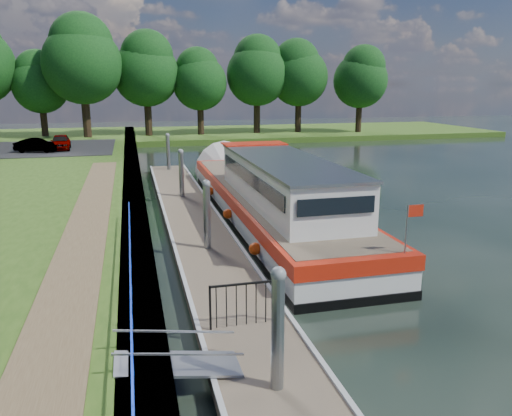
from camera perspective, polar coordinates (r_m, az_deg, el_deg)
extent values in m
plane|color=black|center=(11.17, 1.62, -20.11)|extent=(160.00, 160.00, 0.00)
cube|color=#473D2D|center=(24.61, -13.74, -0.25)|extent=(1.10, 90.00, 0.78)
cube|color=#2F5117|center=(62.89, -0.72, 8.53)|extent=(60.00, 18.00, 0.60)
cube|color=brown|center=(17.85, -19.45, -4.67)|extent=(1.60, 40.00, 0.05)
cube|color=black|center=(47.96, -24.35, 6.21)|extent=(14.00, 12.00, 0.06)
cube|color=#0C2DBF|center=(12.82, -14.16, -8.39)|extent=(0.04, 18.00, 0.04)
cube|color=#0C2DBF|center=(12.96, -14.07, -9.82)|extent=(0.03, 18.00, 0.03)
cylinder|color=#0C2DBF|center=(10.27, -13.92, -16.42)|extent=(0.04, 0.04, 0.72)
cylinder|color=#0C2DBF|center=(12.04, -14.03, -11.66)|extent=(0.04, 0.04, 0.72)
cylinder|color=#0C2DBF|center=(13.88, -14.10, -8.15)|extent=(0.04, 0.04, 0.72)
cylinder|color=#0C2DBF|center=(15.75, -14.16, -5.46)|extent=(0.04, 0.04, 0.72)
cylinder|color=#0C2DBF|center=(17.66, -14.21, -3.35)|extent=(0.04, 0.04, 0.72)
cylinder|color=#0C2DBF|center=(19.58, -14.24, -1.65)|extent=(0.04, 0.04, 0.72)
cylinder|color=#0C2DBF|center=(21.52, -14.27, -0.25)|extent=(0.04, 0.04, 0.72)
cube|color=brown|center=(22.84, -7.25, -1.32)|extent=(2.50, 30.00, 0.24)
cube|color=#9EA0A3|center=(11.96, 0.26, -17.32)|extent=(2.30, 5.00, 0.30)
cube|color=#9EA0A3|center=(19.11, -5.74, -5.06)|extent=(2.30, 5.00, 0.30)
cube|color=#9EA0A3|center=(26.75, -8.29, 0.40)|extent=(2.30, 5.00, 0.30)
cube|color=#9EA0A3|center=(34.55, -9.70, 3.42)|extent=(2.30, 5.00, 0.30)
cube|color=#9EA0A3|center=(22.97, -4.31, -0.78)|extent=(0.12, 30.00, 0.06)
cube|color=#9EA0A3|center=(22.70, -10.24, -1.14)|extent=(0.12, 30.00, 0.06)
cylinder|color=gray|center=(10.18, 2.46, -16.50)|extent=(0.26, 0.26, 3.40)
sphere|color=gray|center=(9.43, 2.57, -7.57)|extent=(0.30, 0.30, 0.30)
cylinder|color=gray|center=(18.32, -5.58, -2.46)|extent=(0.26, 0.26, 3.40)
sphere|color=gray|center=(17.92, -5.71, 2.77)|extent=(0.30, 0.30, 0.30)
cylinder|color=gray|center=(27.02, -8.48, 2.80)|extent=(0.26, 0.26, 3.40)
sphere|color=gray|center=(26.74, -8.61, 6.38)|extent=(0.30, 0.30, 0.30)
cylinder|color=gray|center=(35.86, -9.97, 5.49)|extent=(0.26, 0.26, 3.40)
sphere|color=gray|center=(35.66, -10.09, 8.19)|extent=(0.30, 0.30, 0.30)
cube|color=#A5A8AD|center=(10.99, -8.87, -17.21)|extent=(2.58, 1.00, 0.43)
cube|color=#A5A8AD|center=(10.33, -8.72, -16.19)|extent=(2.58, 0.04, 0.41)
cube|color=#A5A8AD|center=(11.16, -9.22, -13.75)|extent=(2.58, 0.04, 0.41)
cube|color=black|center=(12.40, -5.26, -11.30)|extent=(0.05, 0.05, 1.15)
cube|color=black|center=(12.76, 2.88, -10.49)|extent=(0.05, 0.05, 1.15)
cube|color=black|center=(12.33, -1.13, -8.64)|extent=(1.85, 0.05, 0.05)
cube|color=black|center=(12.42, -4.56, -11.24)|extent=(0.02, 0.02, 1.10)
cube|color=black|center=(12.46, -3.41, -11.13)|extent=(0.02, 0.02, 1.10)
cube|color=black|center=(12.50, -2.26, -11.03)|extent=(0.02, 0.02, 1.10)
cube|color=black|center=(12.55, -1.12, -10.91)|extent=(0.02, 0.02, 1.10)
cube|color=black|center=(12.60, 0.00, -10.80)|extent=(0.02, 0.02, 1.10)
cube|color=black|center=(12.66, 1.12, -10.68)|extent=(0.02, 0.02, 1.10)
cube|color=black|center=(12.72, 2.23, -10.56)|extent=(0.02, 0.02, 1.10)
cube|color=black|center=(23.79, 1.34, -1.24)|extent=(4.00, 20.00, 0.55)
cube|color=silver|center=(23.64, 1.34, 0.16)|extent=(3.96, 19.90, 0.65)
cube|color=red|center=(23.52, 1.35, 1.49)|extent=(4.04, 20.00, 0.48)
cube|color=brown|center=(23.47, 1.35, 2.06)|extent=(3.68, 19.20, 0.04)
cone|color=silver|center=(33.59, -3.40, 4.16)|extent=(4.00, 1.50, 4.00)
cube|color=silver|center=(20.94, 3.19, 3.05)|extent=(3.00, 11.00, 1.75)
cube|color=gray|center=(20.79, 3.23, 5.54)|extent=(3.10, 11.20, 0.10)
cube|color=black|center=(20.50, -0.86, 3.54)|extent=(0.04, 10.00, 0.55)
cube|color=black|center=(21.39, 7.10, 3.87)|extent=(0.04, 10.00, 0.55)
cube|color=black|center=(26.18, -0.42, 5.82)|extent=(2.60, 0.04, 0.55)
cube|color=black|center=(15.80, 9.19, 0.21)|extent=(2.60, 0.04, 0.55)
cube|color=red|center=(25.74, -0.24, 7.37)|extent=(3.20, 1.60, 0.06)
cylinder|color=gray|center=(15.16, 16.81, -2.38)|extent=(0.05, 0.05, 1.50)
cube|color=red|center=(15.14, 17.77, -0.31)|extent=(0.50, 0.02, 0.35)
sphere|color=#F4480D|center=(17.54, -0.11, -4.68)|extent=(0.44, 0.44, 0.44)
sphere|color=#F4480D|center=(22.22, -3.24, -0.68)|extent=(0.44, 0.44, 0.44)
sphere|color=#F4480D|center=(27.02, -5.27, 1.93)|extent=(0.44, 0.44, 0.44)
imported|color=#594C47|center=(16.08, 4.23, -0.32)|extent=(0.55, 0.71, 1.72)
cylinder|color=#332316|center=(59.59, -23.04, 8.92)|extent=(0.70, 0.70, 3.10)
sphere|color=#103613|center=(59.45, -23.41, 12.71)|extent=(5.85, 5.85, 5.85)
sphere|color=#103613|center=(59.65, -23.70, 14.10)|extent=(4.65, 4.65, 4.65)
cylinder|color=#332316|center=(56.54, -18.80, 9.68)|extent=(0.84, 0.84, 4.29)
sphere|color=#103613|center=(56.46, -19.25, 15.22)|extent=(8.10, 8.10, 8.10)
sphere|color=#103613|center=(56.71, -19.36, 17.26)|extent=(6.44, 6.44, 6.44)
cylinder|color=#332316|center=(58.41, -12.20, 9.99)|extent=(0.79, 0.79, 3.83)
sphere|color=#103613|center=(58.31, -12.46, 14.79)|extent=(7.24, 7.24, 7.24)
sphere|color=#103613|center=(58.15, -12.35, 16.59)|extent=(5.75, 5.75, 5.75)
cylinder|color=#332316|center=(58.68, -6.33, 9.95)|extent=(0.72, 0.72, 3.26)
sphere|color=#103613|center=(58.54, -6.45, 14.02)|extent=(6.16, 6.16, 6.16)
sphere|color=#103613|center=(58.79, -6.72, 15.51)|extent=(4.89, 4.89, 4.89)
cylinder|color=#332316|center=(60.25, 0.10, 10.38)|extent=(0.78, 0.78, 3.77)
sphere|color=#103613|center=(60.14, 0.11, 14.97)|extent=(7.13, 7.13, 7.13)
sphere|color=#103613|center=(60.46, 0.17, 16.65)|extent=(5.66, 5.66, 5.66)
cylinder|color=#332316|center=(61.74, 4.83, 10.36)|extent=(0.77, 0.77, 3.65)
sphere|color=#103613|center=(61.63, 4.93, 14.69)|extent=(6.89, 6.89, 6.89)
sphere|color=#103613|center=(61.57, 4.63, 16.30)|extent=(5.47, 5.47, 5.47)
cylinder|color=#332316|center=(62.70, 11.64, 10.07)|extent=(0.74, 0.74, 3.41)
sphere|color=#103613|center=(62.58, 11.84, 14.05)|extent=(6.43, 6.43, 6.43)
sphere|color=#103613|center=(62.51, 12.21, 15.51)|extent=(5.11, 5.11, 5.11)
imported|color=#999999|center=(45.91, -21.43, 7.04)|extent=(1.76, 3.88, 1.29)
imported|color=#999999|center=(44.93, -23.78, 6.58)|extent=(3.61, 1.96, 1.13)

